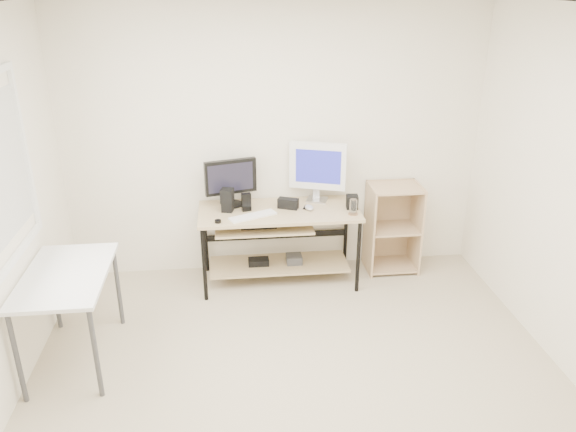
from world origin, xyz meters
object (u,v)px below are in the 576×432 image
(side_table, at_px, (67,283))
(shelf_unit, at_px, (392,226))
(desk, at_px, (276,230))
(white_imac, at_px, (318,168))
(audio_controller, at_px, (246,202))
(black_monitor, at_px, (231,180))

(side_table, height_order, shelf_unit, shelf_unit)
(desk, distance_m, side_table, 1.97)
(white_imac, xyz_separation_m, audio_controller, (-0.70, -0.18, -0.25))
(desk, relative_size, shelf_unit, 1.67)
(side_table, distance_m, white_imac, 2.46)
(white_imac, height_order, audio_controller, white_imac)
(black_monitor, bearing_deg, white_imac, -12.92)
(desk, xyz_separation_m, shelf_unit, (1.18, 0.16, -0.09))
(shelf_unit, bearing_deg, desk, -172.23)
(desk, bearing_deg, shelf_unit, 7.77)
(desk, height_order, side_table, same)
(side_table, height_order, white_imac, white_imac)
(shelf_unit, xyz_separation_m, audio_controller, (-1.45, -0.15, 0.38))
(side_table, xyz_separation_m, black_monitor, (1.24, 1.22, 0.34))
(white_imac, bearing_deg, desk, -136.35)
(desk, height_order, audio_controller, audio_controller)
(black_monitor, xyz_separation_m, white_imac, (0.83, 0.03, 0.08))
(black_monitor, xyz_separation_m, audio_controller, (0.13, -0.15, -0.17))
(desk, height_order, black_monitor, black_monitor)
(desk, xyz_separation_m, white_imac, (0.42, 0.19, 0.55))
(black_monitor, relative_size, audio_controller, 2.87)
(shelf_unit, distance_m, black_monitor, 1.68)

